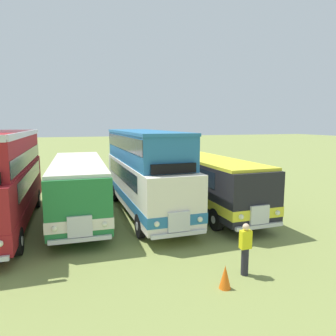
{
  "coord_description": "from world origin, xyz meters",
  "views": [
    {
      "loc": [
        -0.45,
        -16.14,
        4.9
      ],
      "look_at": [
        4.91,
        0.28,
        2.38
      ],
      "focal_mm": 32.98,
      "sensor_mm": 36.0,
      "label": 1
    }
  ],
  "objects_px": {
    "bus_second_in_row": "(1,178)",
    "bus_third_in_row": "(78,184)",
    "cone_far_end": "(225,277)",
    "bus_fifth_in_row": "(205,178)",
    "marshal_person": "(245,249)",
    "bus_fourth_in_row": "(145,168)"
  },
  "relations": [
    {
      "from": "bus_fifth_in_row",
      "to": "cone_far_end",
      "type": "bearing_deg",
      "value": -110.66
    },
    {
      "from": "bus_fifth_in_row",
      "to": "marshal_person",
      "type": "xyz_separation_m",
      "value": [
        -2.1,
        -7.69,
        -0.87
      ]
    },
    {
      "from": "bus_fourth_in_row",
      "to": "cone_far_end",
      "type": "relative_size",
      "value": 14.32
    },
    {
      "from": "bus_second_in_row",
      "to": "bus_fourth_in_row",
      "type": "height_order",
      "value": "bus_second_in_row"
    },
    {
      "from": "bus_fifth_in_row",
      "to": "bus_second_in_row",
      "type": "bearing_deg",
      "value": -179.93
    },
    {
      "from": "bus_third_in_row",
      "to": "marshal_person",
      "type": "relative_size",
      "value": 5.77
    },
    {
      "from": "bus_second_in_row",
      "to": "bus_fourth_in_row",
      "type": "relative_size",
      "value": 1.03
    },
    {
      "from": "cone_far_end",
      "to": "marshal_person",
      "type": "height_order",
      "value": "marshal_person"
    },
    {
      "from": "bus_third_in_row",
      "to": "cone_far_end",
      "type": "height_order",
      "value": "bus_third_in_row"
    },
    {
      "from": "cone_far_end",
      "to": "marshal_person",
      "type": "bearing_deg",
      "value": 28.61
    },
    {
      "from": "bus_second_in_row",
      "to": "bus_fifth_in_row",
      "type": "bearing_deg",
      "value": 0.07
    },
    {
      "from": "bus_second_in_row",
      "to": "marshal_person",
      "type": "relative_size",
      "value": 6.1
    },
    {
      "from": "bus_third_in_row",
      "to": "bus_fifth_in_row",
      "type": "distance_m",
      "value": 6.97
    },
    {
      "from": "cone_far_end",
      "to": "bus_fourth_in_row",
      "type": "bearing_deg",
      "value": 92.52
    },
    {
      "from": "bus_second_in_row",
      "to": "bus_fourth_in_row",
      "type": "bearing_deg",
      "value": 1.31
    },
    {
      "from": "bus_third_in_row",
      "to": "bus_fourth_in_row",
      "type": "relative_size",
      "value": 0.97
    },
    {
      "from": "bus_second_in_row",
      "to": "cone_far_end",
      "type": "xyz_separation_m",
      "value": [
        7.32,
        -8.23,
        -2.0
      ]
    },
    {
      "from": "bus_third_in_row",
      "to": "bus_fourth_in_row",
      "type": "bearing_deg",
      "value": -6.04
    },
    {
      "from": "cone_far_end",
      "to": "bus_fifth_in_row",
      "type": "bearing_deg",
      "value": 69.34
    },
    {
      "from": "bus_third_in_row",
      "to": "marshal_person",
      "type": "height_order",
      "value": "bus_third_in_row"
    },
    {
      "from": "bus_fourth_in_row",
      "to": "bus_fifth_in_row",
      "type": "xyz_separation_m",
      "value": [
        3.48,
        -0.15,
        -0.72
      ]
    },
    {
      "from": "bus_second_in_row",
      "to": "bus_third_in_row",
      "type": "xyz_separation_m",
      "value": [
        3.48,
        0.53,
        -0.61
      ]
    }
  ]
}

